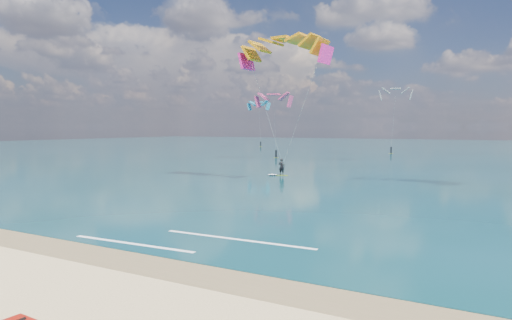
{
  "coord_description": "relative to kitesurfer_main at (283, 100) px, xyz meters",
  "views": [
    {
      "loc": [
        13.36,
        -10.68,
        5.53
      ],
      "look_at": [
        3.05,
        8.0,
        3.99
      ],
      "focal_mm": 32.0,
      "sensor_mm": 36.0,
      "label": 1
    }
  ],
  "objects": [
    {
      "name": "ground",
      "position": [
        7.38,
        7.26,
        -8.35
      ],
      "size": [
        320.0,
        320.0,
        0.0
      ],
      "primitive_type": "plane",
      "color": "tan",
      "rests_on": "ground"
    },
    {
      "name": "wet_sand_strip",
      "position": [
        7.38,
        -29.74,
        -8.35
      ],
      "size": [
        320.0,
        2.4,
        0.01
      ],
      "primitive_type": "cube",
      "color": "brown",
      "rests_on": "ground"
    },
    {
      "name": "sea",
      "position": [
        7.38,
        71.26,
        -8.33
      ],
      "size": [
        320.0,
        200.0,
        0.04
      ],
      "primitive_type": "cube",
      "color": "#0A3639",
      "rests_on": "ground"
    },
    {
      "name": "kitesurfer_main",
      "position": [
        0.0,
        0.0,
        0.0
      ],
      "size": [
        11.27,
        7.44,
        16.1
      ],
      "rotation": [
        0.0,
        0.0,
        0.18
      ],
      "color": "#BFE91B",
      "rests_on": "sea"
    },
    {
      "name": "shoreline_foam",
      "position": [
        7.53,
        -26.06,
        -8.31
      ],
      "size": [
        11.53,
        3.68,
        0.01
      ],
      "color": "white",
      "rests_on": "ground"
    },
    {
      "name": "distant_kites",
      "position": [
        3.69,
        47.27,
        -2.49
      ],
      "size": [
        91.51,
        41.5,
        13.07
      ],
      "color": "#C47911",
      "rests_on": "ground"
    }
  ]
}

